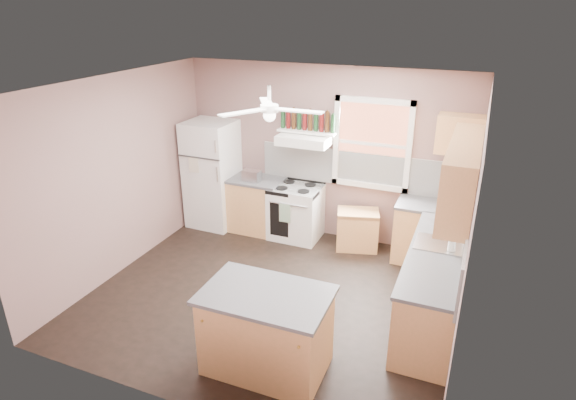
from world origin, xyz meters
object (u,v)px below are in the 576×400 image
at_px(stove, 296,212).
at_px(cart, 357,230).
at_px(toaster, 252,176).
at_px(island, 266,332).
at_px(refrigerator, 213,174).

bearing_deg(stove, cart, 0.40).
relative_size(stove, cart, 1.39).
xyz_separation_m(toaster, cart, (1.72, 0.12, -0.68)).
distance_m(stove, cart, 1.02).
distance_m(toaster, island, 3.23).
relative_size(refrigerator, island, 1.47).
bearing_deg(toaster, stove, 13.41).
bearing_deg(refrigerator, toaster, -5.12).
height_order(refrigerator, cart, refrigerator).
bearing_deg(refrigerator, cart, 1.98).
bearing_deg(cart, refrigerator, 165.03).
height_order(cart, island, island).
height_order(refrigerator, island, refrigerator).
distance_m(toaster, stove, 0.91).
relative_size(refrigerator, cart, 2.87).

